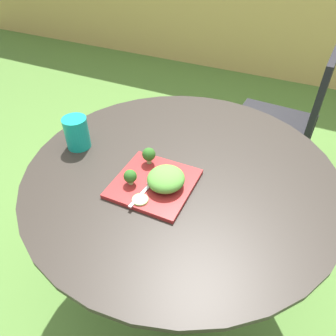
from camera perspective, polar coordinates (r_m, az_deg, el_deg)
The scene contains 10 objects.
ground_plane at distance 1.66m, azimuth 1.65°, elevation -19.71°, with size 12.00×12.00×0.00m, color #4C7533.
patio_table at distance 1.24m, azimuth 2.10°, elevation -7.78°, with size 1.06×1.06×0.73m.
patio_chair at distance 1.90m, azimuth 21.19°, elevation 8.71°, with size 0.47×0.47×0.90m.
salad_plate at distance 1.03m, azimuth -2.51°, elevation -2.76°, with size 0.25×0.25×0.01m, color maroon.
drinking_glass at distance 1.22m, azimuth -15.87°, elevation 5.80°, with size 0.09×0.09×0.12m.
fork at distance 1.00m, azimuth -3.76°, elevation -3.62°, with size 0.03×0.15×0.00m.
lettuce_mound at distance 0.99m, azimuth -0.37°, elevation -1.94°, with size 0.12×0.12×0.06m, color #519338.
broccoli_floret_0 at distance 1.08m, azimuth -3.43°, elevation 2.39°, with size 0.05×0.05×0.06m.
broccoli_floret_1 at distance 1.01m, azimuth -6.73°, elevation -1.50°, with size 0.04×0.04×0.05m.
cucumber_slice_0 at distance 0.97m, azimuth -4.97°, elevation -5.63°, with size 0.05×0.05×0.01m, color #8EB766.
Camera 1 is at (0.31, -0.77, 1.44)m, focal length 34.25 mm.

